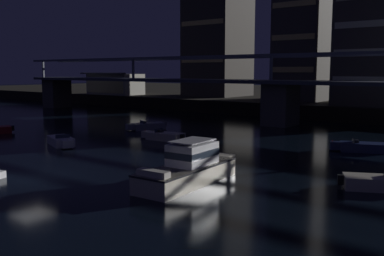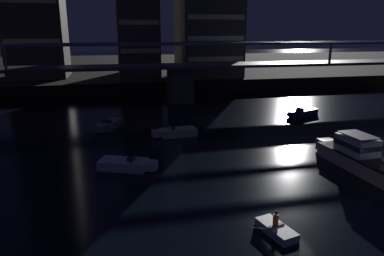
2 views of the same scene
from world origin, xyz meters
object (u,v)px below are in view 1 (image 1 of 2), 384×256
object	(u,v)px
speedboat_mid_right	(147,126)
speedboat_far_center	(381,183)
river_bridge	(281,91)
tower_west_tall	(308,23)
speedboat_mid_left	(61,141)
speedboat_far_left	(164,136)
speedboat_mid_center	(361,147)
cabin_cruiser_near_left	(190,167)
waterfront_pavilion	(115,84)
tower_west_low	(218,6)

from	to	relation	value
speedboat_mid_right	speedboat_far_center	size ratio (longest dim) A/B	1.00
river_bridge	tower_west_tall	xyz separation A→B (m)	(-5.07, 20.04, 10.88)
speedboat_mid_left	speedboat_far_left	size ratio (longest dim) A/B	0.97
speedboat_mid_center	speedboat_mid_left	bearing A→B (deg)	-149.27
river_bridge	cabin_cruiser_near_left	bearing A→B (deg)	-73.84
tower_west_tall	speedboat_far_center	xyz separation A→B (m)	(24.37, -45.46, -15.06)
tower_west_tall	speedboat_mid_center	size ratio (longest dim) A/B	5.30
cabin_cruiser_near_left	speedboat_far_left	world-z (taller)	cabin_cruiser_near_left
tower_west_tall	cabin_cruiser_near_left	world-z (taller)	tower_west_tall
speedboat_mid_right	speedboat_mid_left	bearing A→B (deg)	-84.19
cabin_cruiser_near_left	speedboat_far_left	bearing A→B (deg)	136.63
waterfront_pavilion	cabin_cruiser_near_left	size ratio (longest dim) A/B	1.34
cabin_cruiser_near_left	tower_west_low	bearing A→B (deg)	122.63
cabin_cruiser_near_left	speedboat_mid_left	world-z (taller)	cabin_cruiser_near_left
speedboat_far_center	speedboat_far_left	bearing A→B (deg)	164.43
tower_west_low	speedboat_mid_center	bearing A→B (deg)	-41.34
river_bridge	speedboat_mid_left	world-z (taller)	river_bridge
tower_west_low	cabin_cruiser_near_left	world-z (taller)	tower_west_low
waterfront_pavilion	speedboat_mid_right	size ratio (longest dim) A/B	2.50
speedboat_mid_right	speedboat_far_left	size ratio (longest dim) A/B	0.95
speedboat_far_left	speedboat_far_center	bearing A→B (deg)	-15.57
speedboat_mid_left	speedboat_mid_right	size ratio (longest dim) A/B	1.02
river_bridge	speedboat_far_center	size ratio (longest dim) A/B	20.93
tower_west_tall	cabin_cruiser_near_left	distance (m)	55.20
speedboat_mid_center	speedboat_far_center	size ratio (longest dim) A/B	1.02
speedboat_far_left	tower_west_low	bearing A→B (deg)	117.05
tower_west_tall	speedboat_mid_right	distance (m)	37.61
speedboat_mid_right	speedboat_far_left	distance (m)	8.75
river_bridge	tower_west_low	xyz separation A→B (m)	(-24.57, 21.23, 15.53)
tower_west_low	speedboat_mid_center	xyz separation A→B (m)	(38.98, -34.30, -19.71)
tower_west_low	speedboat_mid_center	size ratio (longest dim) A/B	7.14
tower_west_low	tower_west_tall	size ratio (longest dim) A/B	1.35
river_bridge	speedboat_mid_right	xyz separation A→B (m)	(-11.24, -13.86, -4.18)
tower_west_low	speedboat_far_center	xyz separation A→B (m)	(43.87, -46.64, -19.71)
cabin_cruiser_near_left	speedboat_mid_left	distance (m)	19.32
tower_west_tall	speedboat_far_center	distance (m)	53.73
speedboat_mid_right	speedboat_far_center	world-z (taller)	same
waterfront_pavilion	speedboat_mid_center	distance (m)	64.55
cabin_cruiser_near_left	speedboat_mid_left	xyz separation A→B (m)	(-18.93, 3.84, -0.64)
tower_west_tall	speedboat_mid_right	size ratio (longest dim) A/B	5.41
river_bridge	speedboat_far_center	world-z (taller)	river_bridge
river_bridge	waterfront_pavilion	xyz separation A→B (m)	(-44.98, 11.91, -0.16)
cabin_cruiser_near_left	waterfront_pavilion	bearing A→B (deg)	141.34
speedboat_mid_left	waterfront_pavilion	bearing A→B (deg)	131.71
tower_west_low	speedboat_mid_center	distance (m)	55.53
river_bridge	speedboat_far_center	distance (m)	32.18
waterfront_pavilion	speedboat_mid_left	size ratio (longest dim) A/B	2.45
speedboat_mid_right	waterfront_pavilion	bearing A→B (deg)	142.62
waterfront_pavilion	speedboat_mid_center	size ratio (longest dim) A/B	2.45
river_bridge	tower_west_low	distance (m)	35.99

